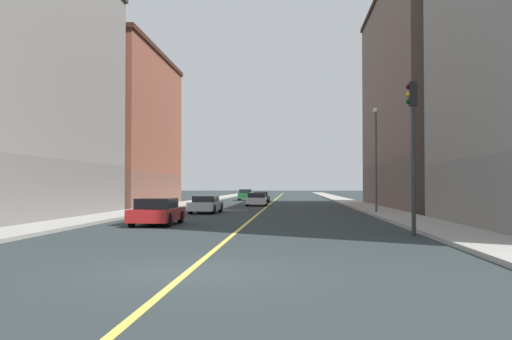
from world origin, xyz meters
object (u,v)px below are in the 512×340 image
Objects in this scene: car_black at (261,197)px; car_silver at (206,205)px; car_green at (246,195)px; car_red at (157,212)px; building_right_midblock at (106,129)px; car_white at (257,199)px; street_lamp_left_near at (376,148)px; traffic_light_left_near at (413,136)px; building_left_mid at (442,97)px.

car_black is 25.93m from car_silver.
car_red is at bearing -90.59° from car_green.
building_right_midblock is 4.56× the size of car_silver.
car_green is 1.06× the size of car_white.
car_red is at bearing -92.74° from car_silver.
building_right_midblock reaches higher than car_green.
building_right_midblock is 4.75× the size of car_black.
car_green is at bearing 61.78° from building_right_midblock.
car_red is (-3.16, -26.16, 0.03)m from car_white.
car_green reaches higher than car_white.
street_lamp_left_near is 36.94m from car_green.
car_red is at bearing -66.69° from building_right_midblock.
car_silver is at bearing -95.16° from car_black.
car_silver is at bearing 121.35° from traffic_light_left_near.
building_right_midblock is at bearing -175.81° from car_white.
building_left_mid is 5.58× the size of car_green.
car_red reaches higher than car_black.
car_green is 1.11× the size of car_black.
street_lamp_left_near is 28.09m from car_black.
car_white is (-8.82, 14.87, -3.74)m from street_lamp_left_near.
building_right_midblock is at bearing 148.74° from street_lamp_left_near.
car_red is at bearing -94.40° from car_black.
street_lamp_left_near is 1.59× the size of car_silver.
building_right_midblock reaches higher than car_red.
street_lamp_left_near is (-7.21, -11.23, -5.08)m from building_left_mid.
building_right_midblock is at bearing 113.31° from car_red.
street_lamp_left_near is 1.49× the size of car_green.
traffic_light_left_near is 52.64m from car_green.
traffic_light_left_near reaches higher than car_white.
traffic_light_left_near is 1.39× the size of car_black.
car_green is at bearing 101.50° from traffic_light_left_near.
street_lamp_left_near is at bearing -59.33° from car_white.
car_silver is (-11.41, 0.49, -3.76)m from street_lamp_left_near.
street_lamp_left_near reaches higher than car_black.
traffic_light_left_near reaches higher than car_silver.
building_right_midblock is at bearing 125.61° from traffic_light_left_near.
car_black is at bearing 84.84° from car_silver.
building_left_mid is 5.94× the size of car_silver.
car_white is 1.00× the size of car_silver.
building_right_midblock is 26.82m from street_lamp_left_near.
car_red is (-0.48, -46.21, -0.05)m from car_green.
car_black is at bearing -74.30° from car_green.
traffic_light_left_near is at bearing -79.36° from car_black.
traffic_light_left_near is at bearing -106.48° from building_left_mid.
car_silver is (-10.39, 17.06, -3.17)m from traffic_light_left_near.
building_left_mid is 14.28m from street_lamp_left_near.
car_red is 1.04× the size of car_silver.
car_green is 8.93m from car_black.
building_left_mid is at bearing -42.80° from car_black.
car_black is at bearing 137.20° from building_left_mid.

